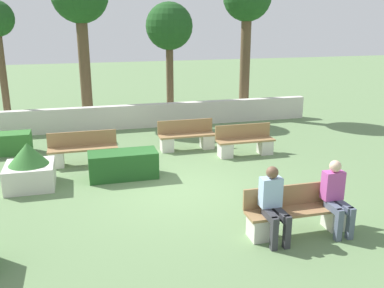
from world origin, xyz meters
name	(u,v)px	position (x,y,z in m)	size (l,w,h in m)	color
ground_plane	(177,188)	(0.00, 0.00, 0.00)	(60.00, 60.00, 0.00)	#607F51
perimeter_wall	(140,116)	(0.00, 5.96, 0.42)	(12.96, 0.30, 0.84)	beige
bench_front	(297,215)	(1.69, -2.65, 0.34)	(2.01, 0.49, 0.87)	#937047
bench_left_side	(83,152)	(-2.06, 2.34, 0.34)	(1.85, 0.49, 0.87)	#937047
bench_right_side	(187,138)	(1.00, 2.95, 0.33)	(1.72, 0.49, 0.87)	#937047
bench_back	(245,144)	(2.49, 1.97, 0.33)	(1.69, 0.49, 0.87)	#937047
person_seated_man	(273,201)	(1.11, -2.79, 0.75)	(0.38, 0.63, 1.36)	#333338
person_seated_woman	(336,193)	(2.36, -2.79, 0.75)	(0.38, 0.63, 1.36)	#515B70
hedge_block_near_right	(123,165)	(-1.12, 1.03, 0.34)	(1.68, 0.72, 0.67)	#235623
planter_corner_left	(29,167)	(-3.31, 0.97, 0.49)	(1.10, 1.10, 1.08)	beige
tree_center_left	(80,0)	(-1.77, 7.57, 4.46)	(2.06, 2.06, 5.68)	brown
tree_center_right	(169,28)	(1.35, 6.95, 3.46)	(1.75, 1.75, 4.41)	brown
tree_rightmost	(247,3)	(4.32, 6.72, 4.37)	(1.84, 1.84, 5.52)	brown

